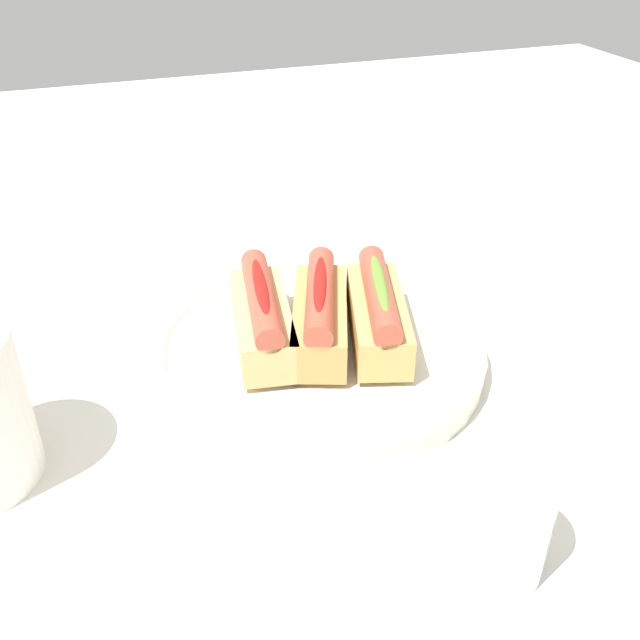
# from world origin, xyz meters

# --- Properties ---
(ground_plane) EXTENTS (2.40, 2.40, 0.00)m
(ground_plane) POSITION_xyz_m (0.00, 0.00, 0.00)
(ground_plane) COLOR silver
(serving_bowl) EXTENTS (0.32, 0.32, 0.03)m
(serving_bowl) POSITION_xyz_m (0.02, -0.02, 0.02)
(serving_bowl) COLOR silver
(serving_bowl) RESTS_ON ground_plane
(hotdog_front) EXTENTS (0.16, 0.09, 0.06)m
(hotdog_front) POSITION_xyz_m (0.00, -0.07, 0.06)
(hotdog_front) COLOR tan
(hotdog_front) RESTS_ON serving_bowl
(hotdog_back) EXTENTS (0.16, 0.10, 0.06)m
(hotdog_back) POSITION_xyz_m (0.02, -0.02, 0.06)
(hotdog_back) COLOR tan
(hotdog_back) RESTS_ON serving_bowl
(hotdog_side) EXTENTS (0.16, 0.07, 0.06)m
(hotdog_side) POSITION_xyz_m (0.03, 0.04, 0.06)
(hotdog_side) COLOR #DBB270
(hotdog_side) RESTS_ON serving_bowl
(water_glass) EXTENTS (0.07, 0.07, 0.09)m
(water_glass) POSITION_xyz_m (-0.25, -0.05, 0.04)
(water_glass) COLOR white
(water_glass) RESTS_ON ground_plane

